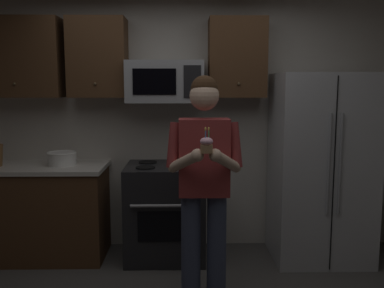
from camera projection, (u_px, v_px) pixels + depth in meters
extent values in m
cube|color=beige|center=(181.00, 123.00, 4.49)|extent=(4.40, 0.10, 2.60)
cube|color=black|center=(166.00, 211.00, 4.22)|extent=(0.76, 0.66, 0.92)
cube|color=black|center=(164.00, 227.00, 3.89)|extent=(0.48, 0.01, 0.28)
cylinder|color=#99999E|center=(164.00, 206.00, 3.84)|extent=(0.60, 0.03, 0.03)
cylinder|color=black|center=(145.00, 168.00, 4.01)|extent=(0.18, 0.18, 0.01)
cylinder|color=black|center=(184.00, 167.00, 4.02)|extent=(0.18, 0.18, 0.01)
cylinder|color=black|center=(148.00, 162.00, 4.29)|extent=(0.18, 0.18, 0.01)
cylinder|color=black|center=(184.00, 162.00, 4.30)|extent=(0.18, 0.18, 0.01)
cube|color=#9EA0A5|center=(165.00, 82.00, 4.17)|extent=(0.74, 0.40, 0.40)
cube|color=black|center=(154.00, 82.00, 3.96)|extent=(0.40, 0.01, 0.24)
cube|color=black|center=(192.00, 82.00, 3.97)|extent=(0.16, 0.01, 0.30)
cube|color=#B7BABF|center=(321.00, 168.00, 4.15)|extent=(0.90, 0.72, 1.80)
cylinder|color=gray|center=(329.00, 164.00, 3.76)|extent=(0.02, 0.02, 0.90)
cylinder|color=gray|center=(340.00, 164.00, 3.76)|extent=(0.02, 0.02, 0.90)
cube|color=black|center=(334.00, 175.00, 3.79)|extent=(0.01, 0.01, 1.74)
cube|color=#4C301C|center=(20.00, 58.00, 4.16)|extent=(0.80, 0.34, 0.76)
sphere|color=brown|center=(14.00, 84.00, 4.01)|extent=(0.03, 0.03, 0.03)
cube|color=#4C301C|center=(98.00, 58.00, 4.17)|extent=(0.55, 0.34, 0.76)
sphere|color=brown|center=(95.00, 84.00, 4.03)|extent=(0.03, 0.03, 0.03)
cube|color=#4C301C|center=(237.00, 58.00, 4.20)|extent=(0.55, 0.34, 0.76)
sphere|color=brown|center=(239.00, 84.00, 4.05)|extent=(0.03, 0.03, 0.03)
cube|color=#4C301C|center=(33.00, 214.00, 4.22)|extent=(1.40, 0.62, 0.88)
cube|color=beige|center=(31.00, 167.00, 4.15)|extent=(1.44, 0.66, 0.04)
cylinder|color=white|center=(62.00, 159.00, 4.15)|extent=(0.27, 0.27, 0.12)
torus|color=white|center=(62.00, 153.00, 4.15)|extent=(0.28, 0.28, 0.02)
cylinder|color=#383F59|center=(191.00, 248.00, 3.34)|extent=(0.15, 0.15, 0.86)
cylinder|color=#383F59|center=(217.00, 248.00, 3.35)|extent=(0.15, 0.15, 0.86)
cube|color=maroon|center=(204.00, 157.00, 3.25)|extent=(0.38, 0.22, 0.58)
sphere|color=beige|center=(204.00, 96.00, 3.18)|extent=(0.22, 0.22, 0.22)
sphere|color=#382314|center=(204.00, 89.00, 3.19)|extent=(0.20, 0.20, 0.20)
cylinder|color=maroon|center=(174.00, 145.00, 3.20)|extent=(0.15, 0.18, 0.35)
cylinder|color=beige|center=(184.00, 162.00, 3.06)|extent=(0.26, 0.33, 0.21)
sphere|color=beige|center=(198.00, 155.00, 2.92)|extent=(0.09, 0.09, 0.09)
cylinder|color=maroon|center=(234.00, 145.00, 3.21)|extent=(0.15, 0.18, 0.35)
cylinder|color=beige|center=(226.00, 162.00, 3.06)|extent=(0.26, 0.33, 0.21)
sphere|color=beige|center=(215.00, 155.00, 2.92)|extent=(0.09, 0.09, 0.09)
cylinder|color=#A87F56|center=(207.00, 149.00, 2.89)|extent=(0.08, 0.08, 0.06)
ellipsoid|color=#F2B2CC|center=(207.00, 141.00, 2.89)|extent=(0.09, 0.09, 0.06)
cylinder|color=#4CBF66|center=(209.00, 134.00, 2.88)|extent=(0.01, 0.01, 0.06)
ellipsoid|color=#FFD159|center=(209.00, 129.00, 2.88)|extent=(0.01, 0.01, 0.02)
cylinder|color=#F2D84C|center=(205.00, 134.00, 2.89)|extent=(0.01, 0.01, 0.06)
ellipsoid|color=#FFD159|center=(205.00, 129.00, 2.89)|extent=(0.01, 0.01, 0.02)
cylinder|color=#4C7FE5|center=(206.00, 135.00, 2.87)|extent=(0.01, 0.01, 0.06)
ellipsoid|color=#FFD159|center=(206.00, 129.00, 2.86)|extent=(0.01, 0.01, 0.02)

